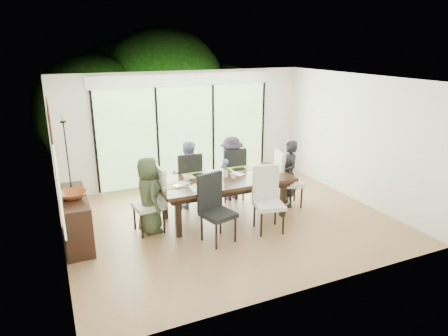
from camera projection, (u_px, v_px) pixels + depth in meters
name	position (u px, v px, depth m)	size (l,w,h in m)	color
floor	(229.00, 221.00, 7.77)	(6.00, 5.00, 0.01)	brown
ceiling	(230.00, 79.00, 6.96)	(6.00, 5.00, 0.01)	white
wall_back	(185.00, 128.00, 9.55)	(6.00, 0.02, 2.70)	silver
wall_front	(311.00, 201.00, 5.18)	(6.00, 0.02, 2.70)	silver
wall_left	(54.00, 175.00, 6.18)	(0.02, 5.00, 2.70)	white
wall_right	(357.00, 138.00, 8.54)	(0.02, 5.00, 2.70)	white
glass_doors	(186.00, 135.00, 9.56)	(4.20, 0.02, 2.30)	#598C3F
blinds_header	(185.00, 79.00, 9.16)	(4.40, 0.06, 0.28)	white
mullion_a	(95.00, 143.00, 8.73)	(0.05, 0.04, 2.30)	black
mullion_b	(158.00, 137.00, 9.27)	(0.05, 0.04, 2.30)	black
mullion_c	(213.00, 132.00, 9.82)	(0.05, 0.04, 2.30)	black
mullion_d	(263.00, 127.00, 10.37)	(0.05, 0.04, 2.30)	black
side_window	(59.00, 190.00, 5.11)	(0.02, 0.90, 1.00)	#8CAD7F
deck	(176.00, 173.00, 10.74)	(6.00, 1.80, 0.10)	brown
rail_top	(167.00, 145.00, 11.26)	(6.00, 0.08, 0.06)	brown
foliage_left	(93.00, 112.00, 11.15)	(3.20, 3.20, 3.20)	#14380F
foliage_mid	(163.00, 93.00, 12.43)	(4.00, 4.00, 4.00)	#14380F
foliage_right	(226.00, 110.00, 12.60)	(2.80, 2.80, 2.80)	#14380F
foliage_far	(126.00, 98.00, 12.70)	(3.60, 3.60, 3.60)	#14380F
table_top	(224.00, 180.00, 7.69)	(2.61, 1.20, 0.07)	black
table_apron	(224.00, 185.00, 7.72)	(2.40, 0.98, 0.11)	black
table_leg_fl	(178.00, 217.00, 7.01)	(0.10, 0.10, 0.75)	black
table_leg_fr	(283.00, 198.00, 7.86)	(0.10, 0.10, 0.75)	black
table_leg_bl	(165.00, 200.00, 7.76)	(0.10, 0.10, 0.75)	black
table_leg_br	(262.00, 185.00, 8.61)	(0.10, 0.10, 0.75)	black
chair_left_end	(148.00, 201.00, 7.15)	(0.50, 0.50, 1.20)	silver
chair_right_end	(290.00, 178.00, 8.33)	(0.50, 0.50, 1.20)	silver
chair_far_left	(188.00, 179.00, 8.30)	(0.50, 0.50, 1.20)	black
chair_far_right	(231.00, 173.00, 8.70)	(0.50, 0.50, 1.20)	black
chair_near_left	(218.00, 209.00, 6.79)	(0.50, 0.50, 1.20)	black
chair_near_right	(269.00, 200.00, 7.18)	(0.50, 0.50, 1.20)	silver
person_left_end	(149.00, 195.00, 7.13)	(0.66, 0.41, 1.40)	#38432D
person_right_end	(289.00, 174.00, 8.29)	(0.66, 0.41, 1.40)	black
person_far_left	(188.00, 174.00, 8.26)	(0.66, 0.41, 1.40)	#7D91B5
person_far_right	(232.00, 168.00, 8.65)	(0.66, 0.41, 1.40)	#2A2031
placemat_left	(177.00, 185.00, 7.30)	(0.48, 0.35, 0.01)	#76A039
placemat_right	(267.00, 172.00, 8.05)	(0.48, 0.35, 0.01)	olive
placemat_far_l	(195.00, 175.00, 7.85)	(0.48, 0.35, 0.01)	#A6C446
placemat_far_r	(240.00, 169.00, 8.24)	(0.48, 0.35, 0.01)	#A5C144
placemat_paper	(203.00, 187.00, 7.20)	(0.48, 0.35, 0.01)	white
tablet_far_l	(201.00, 175.00, 7.84)	(0.28, 0.20, 0.01)	black
tablet_far_r	(239.00, 169.00, 8.17)	(0.26, 0.19, 0.01)	black
papers	(257.00, 174.00, 7.91)	(0.33, 0.24, 0.00)	white
platter_base	(203.00, 186.00, 7.19)	(0.28, 0.28, 0.03)	white
platter_snacks	(203.00, 185.00, 7.19)	(0.22, 0.22, 0.02)	#C16F16
vase	(225.00, 174.00, 7.72)	(0.09, 0.09, 0.13)	silver
hyacinth_stems	(225.00, 167.00, 7.68)	(0.04, 0.04, 0.17)	#337226
hyacinth_blooms	(225.00, 162.00, 7.65)	(0.12, 0.12, 0.12)	#535FD1
laptop	(184.00, 185.00, 7.25)	(0.36, 0.23, 0.03)	silver
cup_a	(187.00, 178.00, 7.52)	(0.14, 0.14, 0.10)	white
cup_b	(233.00, 176.00, 7.63)	(0.11, 0.11, 0.10)	white
cup_c	(258.00, 169.00, 8.06)	(0.14, 0.14, 0.10)	white
book	(235.00, 175.00, 7.81)	(0.18, 0.24, 0.02)	white
sideboard	(76.00, 219.00, 6.84)	(0.42, 1.51, 0.85)	black
bowl	(73.00, 195.00, 6.61)	(0.45, 0.45, 0.11)	#964820
candlestick_base	(71.00, 188.00, 7.01)	(0.09, 0.09, 0.04)	black
candlestick_shaft	(67.00, 155.00, 6.83)	(0.02, 0.02, 1.18)	black
candlestick_pan	(63.00, 122.00, 6.66)	(0.09, 0.09, 0.03)	black
candle	(63.00, 118.00, 6.64)	(0.03, 0.03, 0.09)	silver
tapestry	(53.00, 147.00, 6.44)	(0.02, 1.00, 1.50)	maroon
art_frame	(50.00, 129.00, 7.56)	(0.03, 0.55, 0.65)	black
art_canvas	(51.00, 129.00, 7.57)	(0.01, 0.45, 0.55)	#1B5753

